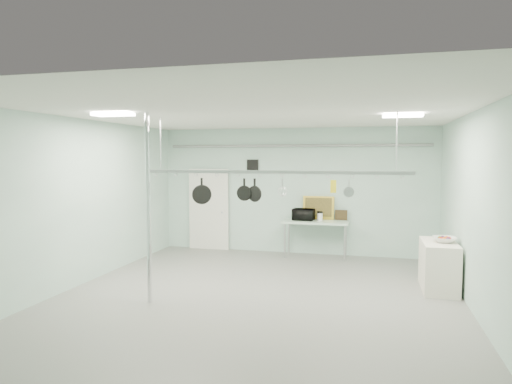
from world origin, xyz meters
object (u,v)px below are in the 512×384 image
(side_cabinet, at_px, (439,266))
(pot_rack, at_px, (271,170))
(prep_table, at_px, (316,224))
(chrome_pole, at_px, (148,209))
(skillet_mid, at_px, (244,189))
(skillet_right, at_px, (255,190))
(fruit_bowl, at_px, (444,240))
(microwave, at_px, (304,215))
(coffee_canister, at_px, (320,217))
(skillet_left, at_px, (202,190))

(side_cabinet, xyz_separation_m, pot_rack, (-2.95, -1.10, 1.78))
(prep_table, bearing_deg, chrome_pole, -118.71)
(skillet_mid, relative_size, skillet_right, 0.96)
(fruit_bowl, height_order, skillet_mid, skillet_mid)
(prep_table, xyz_separation_m, fruit_bowl, (2.63, -2.23, 0.12))
(microwave, bearing_deg, coffee_canister, -175.33)
(prep_table, relative_size, skillet_left, 3.47)
(skillet_left, bearing_deg, prep_table, 38.23)
(fruit_bowl, bearing_deg, skillet_right, -162.22)
(prep_table, height_order, pot_rack, pot_rack)
(chrome_pole, bearing_deg, skillet_right, 29.27)
(skillet_left, bearing_deg, microwave, 42.77)
(prep_table, relative_size, fruit_bowl, 3.86)
(fruit_bowl, bearing_deg, microwave, 142.40)
(microwave, relative_size, skillet_right, 1.28)
(side_cabinet, bearing_deg, prep_table, 139.21)
(prep_table, height_order, skillet_left, skillet_left)
(pot_rack, distance_m, fruit_bowl, 3.46)
(prep_table, xyz_separation_m, microwave, (-0.31, 0.03, 0.21))
(skillet_left, height_order, skillet_right, same)
(side_cabinet, distance_m, pot_rack, 3.62)
(fruit_bowl, bearing_deg, chrome_pole, -158.26)
(prep_table, height_order, skillet_right, skillet_right)
(pot_rack, bearing_deg, side_cabinet, 20.45)
(microwave, bearing_deg, skillet_mid, 86.03)
(prep_table, distance_m, skillet_left, 3.85)
(microwave, bearing_deg, skillet_left, 73.27)
(microwave, relative_size, fruit_bowl, 1.23)
(microwave, bearing_deg, skillet_right, 89.26)
(microwave, bearing_deg, fruit_bowl, 148.30)
(pot_rack, xyz_separation_m, coffee_canister, (0.50, 3.32, -1.23))
(chrome_pole, distance_m, microwave, 4.70)
(prep_table, bearing_deg, pot_rack, -96.91)
(fruit_bowl, xyz_separation_m, skillet_right, (-3.32, -1.07, 0.93))
(side_cabinet, relative_size, microwave, 2.35)
(coffee_canister, xyz_separation_m, skillet_left, (-1.79, -3.32, 0.85))
(prep_table, relative_size, side_cabinet, 1.33)
(skillet_right, bearing_deg, coffee_canister, 96.46)
(skillet_right, bearing_deg, microwave, 103.26)
(prep_table, bearing_deg, microwave, 175.24)
(fruit_bowl, relative_size, skillet_mid, 1.09)
(fruit_bowl, xyz_separation_m, skillet_left, (-4.32, -1.07, 0.90))
(pot_rack, height_order, skillet_left, pot_rack)
(side_cabinet, distance_m, microwave, 3.67)
(pot_rack, xyz_separation_m, skillet_right, (-0.29, 0.00, -0.34))
(prep_table, height_order, fruit_bowl, fruit_bowl)
(prep_table, xyz_separation_m, coffee_canister, (0.10, 0.02, 0.17))
(fruit_bowl, bearing_deg, skillet_left, -166.15)
(prep_table, relative_size, microwave, 3.13)
(coffee_canister, xyz_separation_m, skillet_mid, (-0.98, -3.32, 0.89))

